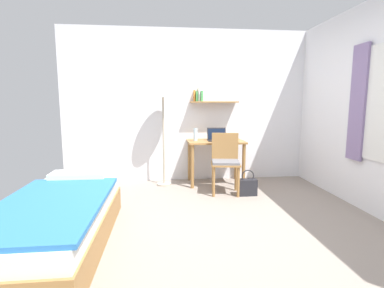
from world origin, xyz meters
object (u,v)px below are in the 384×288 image
object	(u,v)px
desk	(216,149)
standing_lamp	(163,95)
water_bottle	(195,135)
desk_chair	(225,160)
laptop	(217,137)
handbag	(247,187)
book_stack	(232,138)
bed	(57,222)

from	to	relation	value
desk	standing_lamp	bearing A→B (deg)	-179.80
desk	water_bottle	distance (m)	0.42
desk	desk_chair	xyz separation A→B (m)	(0.05, -0.51, -0.08)
water_bottle	laptop	bearing A→B (deg)	-2.26
desk	laptop	distance (m)	0.20
water_bottle	desk_chair	bearing A→B (deg)	-53.85
standing_lamp	water_bottle	bearing A→B (deg)	2.36
laptop	handbag	distance (m)	1.01
handbag	standing_lamp	bearing A→B (deg)	150.55
desk	book_stack	bearing A→B (deg)	-10.14
laptop	water_bottle	size ratio (longest dim) A/B	1.55
bed	water_bottle	xyz separation A→B (m)	(1.55, 2.01, 0.60)
desk	handbag	xyz separation A→B (m)	(0.35, -0.69, -0.46)
desk_chair	water_bottle	distance (m)	0.74
standing_lamp	book_stack	size ratio (longest dim) A/B	6.93
water_bottle	handbag	distance (m)	1.21
book_stack	standing_lamp	bearing A→B (deg)	177.72
desk	desk_chair	world-z (taller)	desk_chair
bed	laptop	xyz separation A→B (m)	(1.91, 1.99, 0.55)
desk_chair	laptop	distance (m)	0.59
standing_lamp	laptop	xyz separation A→B (m)	(0.89, 0.01, -0.69)
desk	laptop	world-z (taller)	laptop
laptop	book_stack	distance (m)	0.25
water_bottle	book_stack	bearing A→B (deg)	-6.30
standing_lamp	desk	bearing A→B (deg)	0.20
standing_lamp	book_stack	bearing A→B (deg)	-2.28
bed	laptop	distance (m)	2.81
bed	desk_chair	size ratio (longest dim) A/B	2.20
standing_lamp	book_stack	distance (m)	1.33
book_stack	water_bottle	bearing A→B (deg)	173.70
desk_chair	standing_lamp	bearing A→B (deg)	150.92
book_stack	desk	bearing A→B (deg)	169.86
laptop	handbag	xyz separation A→B (m)	(0.33, -0.70, -0.65)
desk_chair	standing_lamp	xyz separation A→B (m)	(-0.92, 0.51, 0.97)
book_stack	desk_chair	bearing A→B (deg)	-115.28
desk_chair	book_stack	bearing A→B (deg)	64.72
bed	standing_lamp	bearing A→B (deg)	62.84
desk	bed	bearing A→B (deg)	-133.49
bed	handbag	world-z (taller)	bed
desk_chair	laptop	xyz separation A→B (m)	(-0.03, 0.52, 0.28)
bed	handbag	bearing A→B (deg)	30.11
desk	standing_lamp	size ratio (longest dim) A/B	0.56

